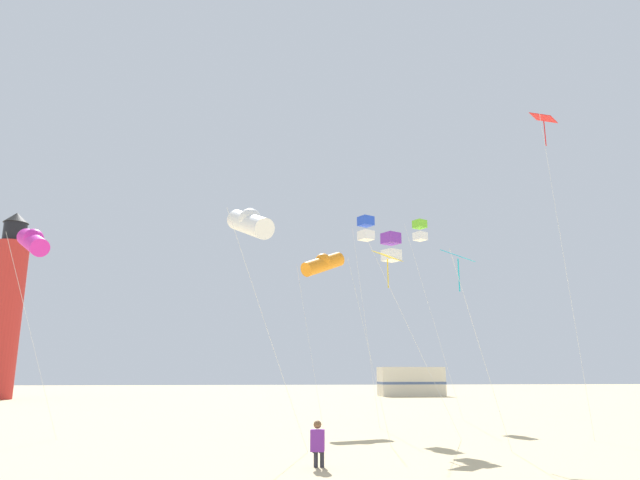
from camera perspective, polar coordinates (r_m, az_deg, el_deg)
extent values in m
cube|color=#722D99|center=(14.95, -0.26, -19.46)|extent=(0.38, 0.28, 0.52)
sphere|color=brown|center=(14.92, -0.25, -18.01)|extent=(0.20, 0.20, 0.20)
cylinder|color=#2D2D38|center=(15.15, 0.14, -20.29)|extent=(0.20, 0.38, 0.13)
cylinder|color=#2D2D38|center=(15.34, 0.21, -21.07)|extent=(0.11, 0.11, 0.42)
cylinder|color=#2D2D38|center=(15.17, -0.50, -20.28)|extent=(0.20, 0.38, 0.13)
cylinder|color=#2D2D38|center=(15.36, -0.42, -21.06)|extent=(0.11, 0.11, 0.42)
cylinder|color=silver|center=(25.85, 4.56, -8.25)|extent=(1.03, 0.42, 9.00)
cube|color=blue|center=(27.21, 4.61, 1.89)|extent=(0.82, 0.82, 0.44)
cube|color=white|center=(27.04, 4.64, 0.46)|extent=(0.82, 0.82, 0.44)
cylinder|color=silver|center=(20.29, 4.80, -10.38)|extent=(1.10, 1.83, 6.57)
cube|color=yellow|center=(21.40, 6.78, -1.61)|extent=(1.22, 1.22, 0.40)
cylinder|color=yellow|center=(21.28, 6.82, -3.32)|extent=(0.04, 0.04, 1.10)
cylinder|color=silver|center=(30.02, 11.23, -7.73)|extent=(2.72, 0.23, 10.02)
cube|color=#72D12D|center=(32.19, 9.96, 1.57)|extent=(0.82, 0.82, 0.44)
cube|color=white|center=(32.02, 10.00, 0.36)|extent=(0.82, 0.82, 0.44)
cylinder|color=silver|center=(23.04, -26.98, -8.50)|extent=(2.00, 1.44, 7.24)
cylinder|color=#D826A5|center=(24.68, -26.83, -0.20)|extent=(2.02, 2.43, 1.48)
sphere|color=#D826A5|center=(24.71, -26.80, 0.14)|extent=(0.76, 0.76, 0.76)
cylinder|color=silver|center=(20.91, 9.23, -9.42)|extent=(3.42, 0.61, 7.23)
cube|color=purple|center=(23.06, 7.11, 0.15)|extent=(0.82, 0.82, 0.44)
cube|color=white|center=(22.91, 7.16, -1.55)|extent=(0.82, 0.82, 0.44)
cylinder|color=silver|center=(22.91, 23.37, -2.42)|extent=(0.94, 0.10, 12.30)
cube|color=red|center=(25.04, 21.49, 11.33)|extent=(1.22, 1.22, 0.40)
cylinder|color=red|center=(24.79, 21.62, 9.95)|extent=(0.04, 0.04, 1.10)
cylinder|color=silver|center=(26.40, -1.11, -10.11)|extent=(1.16, 1.43, 7.41)
cylinder|color=orange|center=(27.46, 0.30, -2.44)|extent=(2.38, 2.11, 1.48)
sphere|color=orange|center=(27.49, 0.30, -2.13)|extent=(0.76, 0.76, 0.76)
cylinder|color=silver|center=(18.38, 15.75, -10.37)|extent=(1.76, 0.49, 6.12)
cube|color=#1EB2D1|center=(19.48, 13.64, -1.54)|extent=(1.22, 1.22, 0.40)
cylinder|color=#1EB2D1|center=(19.36, 13.74, -3.42)|extent=(0.04, 0.04, 1.10)
cylinder|color=silver|center=(17.23, -5.32, -8.92)|extent=(2.57, 1.31, 7.15)
cylinder|color=white|center=(19.09, -7.04, 1.61)|extent=(1.75, 2.54, 1.48)
sphere|color=white|center=(19.13, -7.03, 2.04)|extent=(0.76, 0.76, 0.76)
cylinder|color=red|center=(58.51, -29.10, -6.87)|extent=(2.80, 2.80, 14.00)
cylinder|color=black|center=(59.66, -28.26, 0.67)|extent=(2.00, 2.00, 1.80)
cone|color=black|center=(59.97, -28.12, 1.97)|extent=(2.20, 2.20, 1.00)
cube|color=beige|center=(58.72, 9.12, -13.83)|extent=(6.55, 2.76, 2.80)
cube|color=#4C608C|center=(58.72, 9.12, -13.97)|extent=(6.59, 2.80, 0.24)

